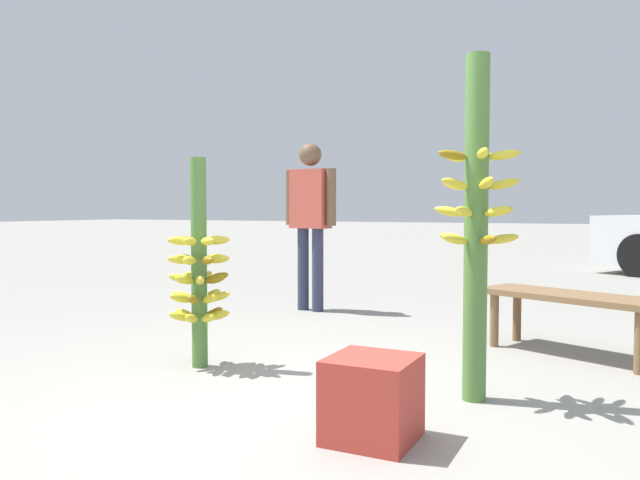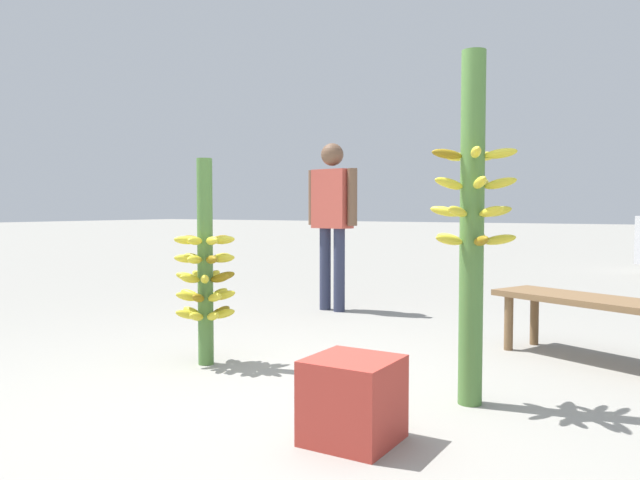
{
  "view_description": "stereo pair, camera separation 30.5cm",
  "coord_description": "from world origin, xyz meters",
  "px_view_note": "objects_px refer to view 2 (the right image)",
  "views": [
    {
      "loc": [
        1.49,
        -2.63,
        0.97
      ],
      "look_at": [
        -0.06,
        0.54,
        0.8
      ],
      "focal_mm": 35.0,
      "sensor_mm": 36.0,
      "label": 1
    },
    {
      "loc": [
        1.76,
        -2.48,
        0.97
      ],
      "look_at": [
        -0.06,
        0.54,
        0.8
      ],
      "focal_mm": 35.0,
      "sensor_mm": 36.0,
      "label": 2
    }
  ],
  "objects_px": {
    "banana_stalk_left": "(205,270)",
    "produce_crate": "(353,400)",
    "market_bench": "(588,307)",
    "banana_stalk_center": "(472,223)",
    "vendor_person": "(332,210)"
  },
  "relations": [
    {
      "from": "banana_stalk_left",
      "to": "banana_stalk_center",
      "type": "bearing_deg",
      "value": 2.49
    },
    {
      "from": "vendor_person",
      "to": "banana_stalk_center",
      "type": "bearing_deg",
      "value": -36.71
    },
    {
      "from": "produce_crate",
      "to": "vendor_person",
      "type": "bearing_deg",
      "value": 121.4
    },
    {
      "from": "banana_stalk_center",
      "to": "market_bench",
      "type": "bearing_deg",
      "value": 73.44
    },
    {
      "from": "banana_stalk_center",
      "to": "market_bench",
      "type": "height_order",
      "value": "banana_stalk_center"
    },
    {
      "from": "banana_stalk_left",
      "to": "produce_crate",
      "type": "xyz_separation_m",
      "value": [
        1.4,
        -0.67,
        -0.42
      ]
    },
    {
      "from": "produce_crate",
      "to": "banana_stalk_center",
      "type": "bearing_deg",
      "value": 70.48
    },
    {
      "from": "banana_stalk_left",
      "to": "banana_stalk_center",
      "type": "relative_size",
      "value": 0.74
    },
    {
      "from": "banana_stalk_left",
      "to": "market_bench",
      "type": "height_order",
      "value": "banana_stalk_left"
    },
    {
      "from": "market_bench",
      "to": "produce_crate",
      "type": "bearing_deg",
      "value": -84.78
    },
    {
      "from": "banana_stalk_center",
      "to": "vendor_person",
      "type": "xyz_separation_m",
      "value": [
        -2.01,
        2.12,
        0.05
      ]
    },
    {
      "from": "banana_stalk_left",
      "to": "vendor_person",
      "type": "distance_m",
      "value": 2.25
    },
    {
      "from": "banana_stalk_left",
      "to": "banana_stalk_center",
      "type": "height_order",
      "value": "banana_stalk_center"
    },
    {
      "from": "market_bench",
      "to": "banana_stalk_center",
      "type": "bearing_deg",
      "value": -83.66
    },
    {
      "from": "banana_stalk_left",
      "to": "produce_crate",
      "type": "bearing_deg",
      "value": -25.71
    }
  ]
}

